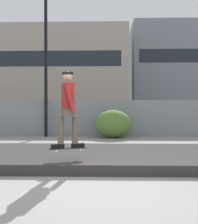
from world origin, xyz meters
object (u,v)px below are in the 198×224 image
(skateboard, at_px, (68,148))
(street_lamp, at_px, (46,43))
(parked_car_near, at_px, (52,118))
(skater, at_px, (68,105))
(shrub_left, at_px, (113,124))

(skateboard, distance_m, street_lamp, 8.48)
(parked_car_near, bearing_deg, skateboard, -76.36)
(skater, bearing_deg, shrub_left, 79.78)
(skater, bearing_deg, parked_car_near, 103.64)
(skater, xyz_separation_m, shrub_left, (1.19, 6.62, -0.77))
(skateboard, relative_size, street_lamp, 0.11)
(skateboard, distance_m, parked_car_near, 10.95)
(skater, height_order, shrub_left, skater)
(skater, distance_m, parked_car_near, 10.96)
(parked_car_near, bearing_deg, skater, -76.36)
(street_lamp, bearing_deg, skateboard, -73.03)
(parked_car_near, bearing_deg, street_lamp, -83.17)
(skateboard, xyz_separation_m, skater, (-0.00, 0.00, 0.94))
(parked_car_near, distance_m, shrub_left, 5.51)
(skateboard, height_order, parked_car_near, parked_car_near)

